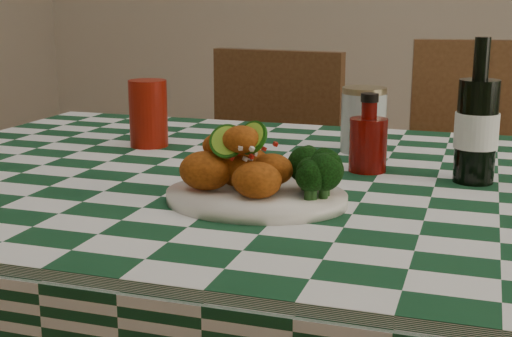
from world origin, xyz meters
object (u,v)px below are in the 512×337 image
(fried_chicken_pile, at_px, (243,159))
(red_tumbler, at_px, (148,113))
(beer_bottle, at_px, (478,111))
(wooden_chair_right, at_px, (493,228))
(plate, at_px, (256,198))
(mason_jar, at_px, (364,120))
(wooden_chair_left, at_px, (250,213))
(ketchup_bottle, at_px, (368,133))

(fried_chicken_pile, relative_size, red_tumbler, 1.12)
(fried_chicken_pile, relative_size, beer_bottle, 0.64)
(beer_bottle, relative_size, wooden_chair_right, 0.25)
(plate, distance_m, beer_bottle, 0.41)
(fried_chicken_pile, height_order, wooden_chair_right, wooden_chair_right)
(plate, height_order, red_tumbler, red_tumbler)
(plate, distance_m, red_tumbler, 0.49)
(mason_jar, distance_m, wooden_chair_left, 0.75)
(mason_jar, bearing_deg, beer_bottle, -40.25)
(red_tumbler, bearing_deg, beer_bottle, -8.91)
(plate, distance_m, mason_jar, 0.44)
(fried_chicken_pile, relative_size, ketchup_bottle, 1.11)
(red_tumbler, relative_size, beer_bottle, 0.57)
(red_tumbler, xyz_separation_m, ketchup_bottle, (0.48, -0.08, 0.00))
(fried_chicken_pile, xyz_separation_m, mason_jar, (0.11, 0.43, -0.00))
(plate, relative_size, mason_jar, 2.13)
(wooden_chair_left, bearing_deg, red_tumbler, -85.02)
(plate, height_order, beer_bottle, beer_bottle)
(ketchup_bottle, xyz_separation_m, mason_jar, (-0.04, 0.16, -0.00))
(red_tumbler, relative_size, ketchup_bottle, 0.99)
(red_tumbler, relative_size, mason_jar, 1.06)
(plate, bearing_deg, wooden_chair_left, 109.05)
(plate, height_order, mason_jar, mason_jar)
(fried_chicken_pile, bearing_deg, ketchup_bottle, 60.49)
(plate, relative_size, wooden_chair_left, 0.30)
(beer_bottle, bearing_deg, wooden_chair_right, 85.54)
(fried_chicken_pile, height_order, red_tumbler, red_tumbler)
(ketchup_bottle, height_order, wooden_chair_right, wooden_chair_right)
(red_tumbler, relative_size, wooden_chair_right, 0.14)
(red_tumbler, bearing_deg, fried_chicken_pile, -46.08)
(wooden_chair_right, bearing_deg, red_tumbler, -148.93)
(red_tumbler, height_order, ketchup_bottle, ketchup_bottle)
(plate, distance_m, ketchup_bottle, 0.30)
(red_tumbler, height_order, mason_jar, red_tumbler)
(fried_chicken_pile, bearing_deg, mason_jar, 75.32)
(ketchup_bottle, distance_m, mason_jar, 0.17)
(red_tumbler, distance_m, wooden_chair_right, 1.00)
(wooden_chair_left, bearing_deg, plate, -63.06)
(ketchup_bottle, relative_size, mason_jar, 1.07)
(ketchup_bottle, xyz_separation_m, beer_bottle, (0.19, -0.02, 0.05))
(wooden_chair_right, bearing_deg, plate, -120.00)
(red_tumbler, xyz_separation_m, wooden_chair_right, (0.72, 0.60, -0.37))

